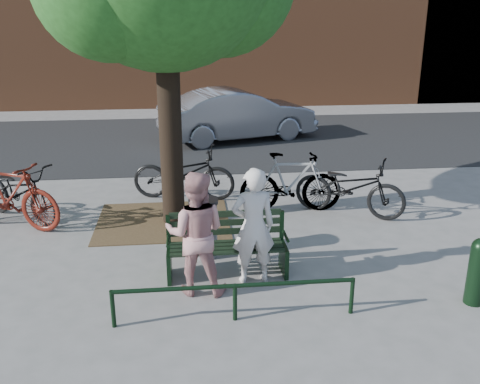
{
  "coord_description": "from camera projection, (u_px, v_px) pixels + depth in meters",
  "views": [
    {
      "loc": [
        -0.55,
        -7.03,
        3.73
      ],
      "look_at": [
        0.3,
        1.0,
        0.94
      ],
      "focal_mm": 40.0,
      "sensor_mm": 36.0,
      "label": 1
    }
  ],
  "objects": [
    {
      "name": "ground",
      "position": [
        227.0,
        275.0,
        7.88
      ],
      "size": [
        90.0,
        90.0,
        0.0
      ],
      "primitive_type": "plane",
      "color": "gray",
      "rests_on": "ground"
    },
    {
      "name": "parked_car",
      "position": [
        238.0,
        115.0,
        15.77
      ],
      "size": [
        4.84,
        2.87,
        1.51
      ],
      "primitive_type": "imported",
      "rotation": [
        0.0,
        0.0,
        1.87
      ],
      "color": "gray",
      "rests_on": "ground"
    },
    {
      "name": "bollard",
      "position": [
        478.0,
        269.0,
        6.98
      ],
      "size": [
        0.25,
        0.25,
        0.93
      ],
      "color": "black",
      "rests_on": "ground"
    },
    {
      "name": "bicycle_c",
      "position": [
        184.0,
        173.0,
        10.87
      ],
      "size": [
        2.21,
        1.17,
        1.1
      ],
      "primitive_type": "imported",
      "rotation": [
        0.0,
        0.0,
        1.35
      ],
      "color": "black",
      "rests_on": "ground"
    },
    {
      "name": "road",
      "position": [
        204.0,
        140.0,
        15.87
      ],
      "size": [
        40.0,
        7.0,
        0.01
      ],
      "primitive_type": "cube",
      "color": "black",
      "rests_on": "ground"
    },
    {
      "name": "bicycle_e",
      "position": [
        350.0,
        187.0,
        10.02
      ],
      "size": [
        2.18,
        1.66,
        1.1
      ],
      "primitive_type": "imported",
      "rotation": [
        0.0,
        0.0,
        1.06
      ],
      "color": "black",
      "rests_on": "ground"
    },
    {
      "name": "bicycle_a",
      "position": [
        19.0,
        192.0,
        9.79
      ],
      "size": [
        2.06,
        1.83,
        1.08
      ],
      "primitive_type": "imported",
      "rotation": [
        0.0,
        0.0,
        0.9
      ],
      "color": "black",
      "rests_on": "ground"
    },
    {
      "name": "bicycle_b",
      "position": [
        9.0,
        195.0,
        9.38
      ],
      "size": [
        2.12,
        1.36,
        1.24
      ],
      "primitive_type": "imported",
      "rotation": [
        0.0,
        0.0,
        1.16
      ],
      "color": "#54150C",
      "rests_on": "ground"
    },
    {
      "name": "bicycle_d",
      "position": [
        291.0,
        182.0,
        10.18
      ],
      "size": [
        1.98,
        0.67,
        1.17
      ],
      "primitive_type": "imported",
      "rotation": [
        0.0,
        0.0,
        1.51
      ],
      "color": "gray",
      "rests_on": "ground"
    },
    {
      "name": "litter_bin",
      "position": [
        204.0,
        228.0,
        8.36
      ],
      "size": [
        0.46,
        0.46,
        0.94
      ],
      "color": "gray",
      "rests_on": "ground"
    },
    {
      "name": "guard_railing",
      "position": [
        235.0,
        291.0,
        6.62
      ],
      "size": [
        3.06,
        0.06,
        0.51
      ],
      "color": "black",
      "rests_on": "ground"
    },
    {
      "name": "person_right",
      "position": [
        196.0,
        233.0,
        7.17
      ],
      "size": [
        0.94,
        0.78,
        1.73
      ],
      "primitive_type": "imported",
      "rotation": [
        0.0,
        0.0,
        2.98
      ],
      "color": "tan",
      "rests_on": "ground"
    },
    {
      "name": "dirt_pit",
      "position": [
        163.0,
        221.0,
        9.85
      ],
      "size": [
        2.4,
        2.0,
        0.02
      ],
      "primitive_type": "cube",
      "color": "brown",
      "rests_on": "ground"
    },
    {
      "name": "person_left",
      "position": [
        253.0,
        226.0,
        7.45
      ],
      "size": [
        0.66,
        0.46,
        1.7
      ],
      "primitive_type": "imported",
      "rotation": [
        0.0,
        0.0,
        3.24
      ],
      "color": "beige",
      "rests_on": "ground"
    },
    {
      "name": "park_bench",
      "position": [
        227.0,
        243.0,
        7.8
      ],
      "size": [
        1.74,
        0.54,
        0.97
      ],
      "color": "black",
      "rests_on": "ground"
    }
  ]
}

